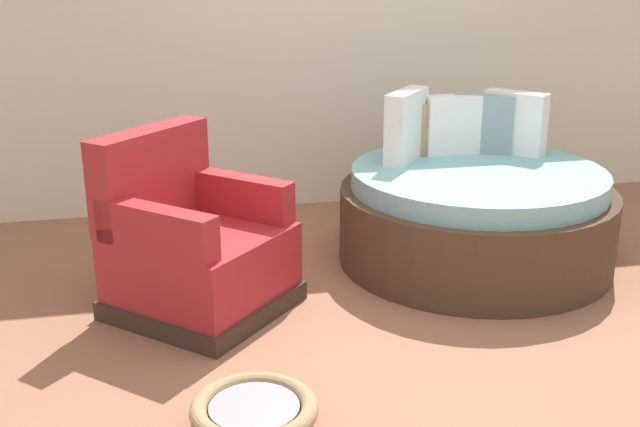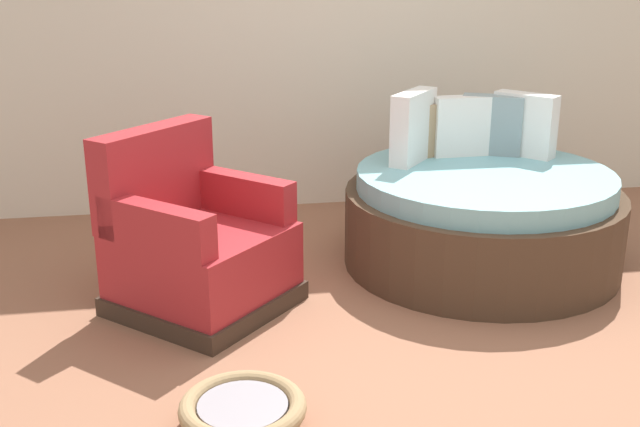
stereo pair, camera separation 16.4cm
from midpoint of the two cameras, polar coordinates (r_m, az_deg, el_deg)
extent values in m
cube|color=#936047|center=(3.83, 6.45, -9.87)|extent=(8.00, 8.00, 0.02)
cube|color=silver|center=(5.70, -0.67, 14.36)|extent=(8.00, 0.12, 2.76)
cylinder|color=#473323|center=(4.80, 10.28, -0.83)|extent=(1.64, 1.64, 0.46)
cylinder|color=#7AB7C1|center=(4.72, 10.49, 2.50)|extent=(1.51, 1.51, 0.12)
cube|color=white|center=(5.09, 13.14, 6.47)|extent=(0.35, 0.37, 0.39)
cube|color=gray|center=(5.07, 10.87, 6.49)|extent=(0.39, 0.26, 0.37)
cube|color=white|center=(5.00, 8.81, 6.42)|extent=(0.38, 0.14, 0.37)
cube|color=tan|center=(4.99, 6.89, 6.24)|extent=(0.35, 0.24, 0.33)
cube|color=white|center=(4.79, 5.34, 6.39)|extent=(0.36, 0.41, 0.43)
cube|color=#38281E|center=(4.22, -9.61, -6.27)|extent=(1.13, 1.13, 0.10)
cube|color=#A32328|center=(4.13, -9.78, -3.50)|extent=(1.07, 1.07, 0.34)
cube|color=#A32328|center=(4.20, -13.32, 2.69)|extent=(0.63, 0.67, 0.50)
cube|color=#A32328|center=(3.81, -13.11, -1.13)|extent=(0.58, 0.55, 0.22)
cube|color=#A32328|center=(4.27, -7.21, 1.35)|extent=(0.58, 0.55, 0.22)
cylinder|color=#9E7F56|center=(3.22, -6.30, -15.00)|extent=(0.44, 0.44, 0.06)
torus|color=#9E7F56|center=(3.19, -6.34, -14.03)|extent=(0.51, 0.51, 0.07)
cylinder|color=gray|center=(3.19, -6.33, -14.18)|extent=(0.36, 0.36, 0.05)
camera|label=1|loc=(0.08, -91.19, -0.40)|focal=43.82mm
camera|label=2|loc=(0.08, 88.81, 0.40)|focal=43.82mm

